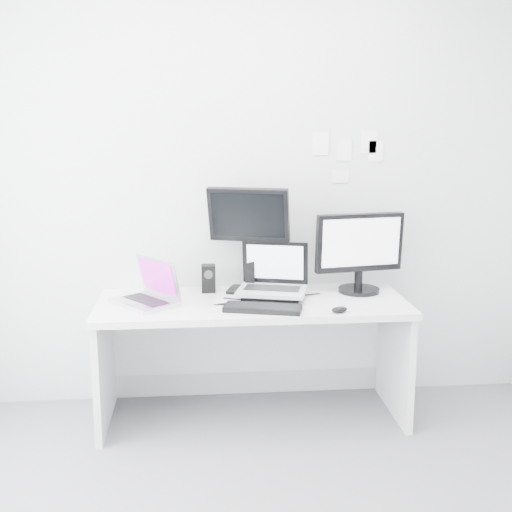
# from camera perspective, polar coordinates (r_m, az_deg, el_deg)

# --- Properties ---
(back_wall) EXTENTS (3.60, 0.00, 3.60)m
(back_wall) POSITION_cam_1_polar(r_m,az_deg,el_deg) (4.04, -0.76, 5.95)
(back_wall) COLOR silver
(back_wall) RESTS_ON ground
(desk) EXTENTS (1.80, 0.70, 0.73)m
(desk) POSITION_cam_1_polar(r_m,az_deg,el_deg) (3.92, -0.32, -9.05)
(desk) COLOR white
(desk) RESTS_ON ground
(macbook) EXTENTS (0.44, 0.46, 0.27)m
(macbook) POSITION_cam_1_polar(r_m,az_deg,el_deg) (3.75, -9.84, -2.18)
(macbook) COLOR silver
(macbook) RESTS_ON desk
(speaker) EXTENTS (0.10, 0.10, 0.17)m
(speaker) POSITION_cam_1_polar(r_m,az_deg,el_deg) (3.99, -4.18, -1.96)
(speaker) COLOR black
(speaker) RESTS_ON desk
(dell_laptop) EXTENTS (0.46, 0.40, 0.33)m
(dell_laptop) POSITION_cam_1_polar(r_m,az_deg,el_deg) (3.82, 1.40, -1.31)
(dell_laptop) COLOR #A7AAAF
(dell_laptop) RESTS_ON desk
(rear_monitor) EXTENTS (0.52, 0.31, 0.66)m
(rear_monitor) POSITION_cam_1_polar(r_m,az_deg,el_deg) (3.92, -0.59, 1.52)
(rear_monitor) COLOR black
(rear_monitor) RESTS_ON desk
(samsung_monitor) EXTENTS (0.58, 0.34, 0.50)m
(samsung_monitor) POSITION_cam_1_polar(r_m,az_deg,el_deg) (3.99, 9.08, 0.37)
(samsung_monitor) COLOR black
(samsung_monitor) RESTS_ON desk
(keyboard) EXTENTS (0.45, 0.26, 0.03)m
(keyboard) POSITION_cam_1_polar(r_m,az_deg,el_deg) (3.61, 0.60, -4.59)
(keyboard) COLOR black
(keyboard) RESTS_ON desk
(mouse) EXTENTS (0.12, 0.10, 0.03)m
(mouse) POSITION_cam_1_polar(r_m,az_deg,el_deg) (3.61, 7.30, -4.67)
(mouse) COLOR black
(mouse) RESTS_ON desk
(wall_note_0) EXTENTS (0.10, 0.00, 0.14)m
(wall_note_0) POSITION_cam_1_polar(r_m,az_deg,el_deg) (4.07, 5.66, 9.75)
(wall_note_0) COLOR white
(wall_note_0) RESTS_ON back_wall
(wall_note_1) EXTENTS (0.09, 0.00, 0.13)m
(wall_note_1) POSITION_cam_1_polar(r_m,az_deg,el_deg) (4.10, 7.73, 9.16)
(wall_note_1) COLOR white
(wall_note_1) RESTS_ON back_wall
(wall_note_2) EXTENTS (0.10, 0.00, 0.14)m
(wall_note_2) POSITION_cam_1_polar(r_m,az_deg,el_deg) (4.14, 9.81, 9.81)
(wall_note_2) COLOR white
(wall_note_2) RESTS_ON back_wall
(wall_note_3) EXTENTS (0.11, 0.00, 0.08)m
(wall_note_3) POSITION_cam_1_polar(r_m,az_deg,el_deg) (4.11, 7.40, 6.93)
(wall_note_3) COLOR white
(wall_note_3) RESTS_ON back_wall
(wall_note_4) EXTENTS (0.09, 0.00, 0.13)m
(wall_note_4) POSITION_cam_1_polar(r_m,az_deg,el_deg) (4.15, 10.42, 9.00)
(wall_note_4) COLOR white
(wall_note_4) RESTS_ON back_wall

